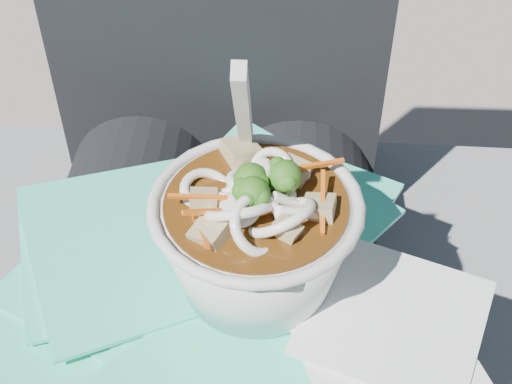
{
  "coord_description": "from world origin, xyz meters",
  "views": [
    {
      "loc": [
        0.07,
        -0.37,
        1.05
      ],
      "look_at": [
        0.05,
        -0.01,
        0.71
      ],
      "focal_mm": 50.0,
      "sensor_mm": 36.0,
      "label": 1
    }
  ],
  "objects_px": {
    "stone_ledge": "(224,381)",
    "udon_bowl": "(256,232)",
    "lap": "(201,345)",
    "person_body": "(209,248)",
    "plastic_bag": "(202,274)"
  },
  "relations": [
    {
      "from": "udon_bowl",
      "to": "plastic_bag",
      "type": "bearing_deg",
      "value": 165.44
    },
    {
      "from": "stone_ledge",
      "to": "udon_bowl",
      "type": "distance_m",
      "value": 0.48
    },
    {
      "from": "lap",
      "to": "person_body",
      "type": "height_order",
      "value": "person_body"
    },
    {
      "from": "lap",
      "to": "udon_bowl",
      "type": "distance_m",
      "value": 0.16
    },
    {
      "from": "lap",
      "to": "person_body",
      "type": "bearing_deg",
      "value": 90.0
    },
    {
      "from": "stone_ledge",
      "to": "plastic_bag",
      "type": "relative_size",
      "value": 2.41
    },
    {
      "from": "lap",
      "to": "udon_bowl",
      "type": "bearing_deg",
      "value": -5.49
    },
    {
      "from": "lap",
      "to": "person_body",
      "type": "relative_size",
      "value": 0.49
    },
    {
      "from": "person_body",
      "to": "udon_bowl",
      "type": "relative_size",
      "value": 4.93
    },
    {
      "from": "stone_ledge",
      "to": "person_body",
      "type": "height_order",
      "value": "person_body"
    },
    {
      "from": "lap",
      "to": "udon_bowl",
      "type": "xyz_separation_m",
      "value": [
        0.05,
        -0.0,
        0.15
      ]
    },
    {
      "from": "stone_ledge",
      "to": "udon_bowl",
      "type": "xyz_separation_m",
      "value": [
        0.05,
        -0.15,
        0.45
      ]
    },
    {
      "from": "person_body",
      "to": "stone_ledge",
      "type": "bearing_deg",
      "value": 90.0
    },
    {
      "from": "person_body",
      "to": "plastic_bag",
      "type": "relative_size",
      "value": 2.38
    },
    {
      "from": "person_body",
      "to": "plastic_bag",
      "type": "xyz_separation_m",
      "value": [
        0.01,
        -0.09,
        0.06
      ]
    }
  ]
}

